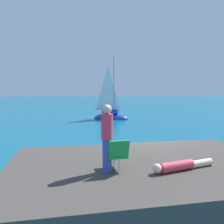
# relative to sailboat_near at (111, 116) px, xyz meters

# --- Properties ---
(ground_plane) EXTENTS (160.00, 160.00, 0.00)m
(ground_plane) POSITION_rel_sailboat_near_xyz_m (0.46, -12.72, -0.37)
(ground_plane) COLOR #0F5675
(shore_ledge) EXTENTS (7.69, 5.04, 1.08)m
(shore_ledge) POSITION_rel_sailboat_near_xyz_m (-0.19, -16.17, 0.17)
(shore_ledge) COLOR #423D38
(shore_ledge) RESTS_ON ground
(boulder_seaward) EXTENTS (0.97, 1.08, 0.73)m
(boulder_seaward) POSITION_rel_sailboat_near_xyz_m (2.20, -13.91, -0.37)
(boulder_seaward) COLOR #403530
(boulder_seaward) RESTS_ON ground
(boulder_inland) EXTENTS (1.11, 1.19, 0.77)m
(boulder_inland) POSITION_rel_sailboat_near_xyz_m (1.58, -14.06, -0.37)
(boulder_inland) COLOR #483A32
(boulder_inland) RESTS_ON ground
(sailboat_near) EXTENTS (3.80, 2.37, 6.85)m
(sailboat_near) POSITION_rel_sailboat_near_xyz_m (0.00, 0.00, 0.00)
(sailboat_near) COLOR #193D99
(sailboat_near) RESTS_ON ground
(person_sunbather) EXTENTS (1.71, 0.71, 0.25)m
(person_sunbather) POSITION_rel_sailboat_near_xyz_m (0.55, -16.77, 0.82)
(person_sunbather) COLOR #DB384C
(person_sunbather) RESTS_ON shore_ledge
(person_standing) EXTENTS (0.28, 0.28, 1.62)m
(person_standing) POSITION_rel_sailboat_near_xyz_m (-1.25, -16.72, 1.57)
(person_standing) COLOR #334CB2
(person_standing) RESTS_ON shore_ledge
(beach_chair) EXTENTS (0.57, 0.67, 0.80)m
(beach_chair) POSITION_rel_sailboat_near_xyz_m (-1.00, -16.70, 1.15)
(beach_chair) COLOR green
(beach_chair) RESTS_ON shore_ledge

